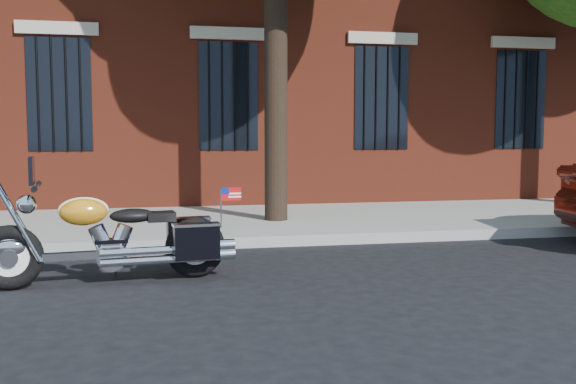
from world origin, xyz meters
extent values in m
plane|color=black|center=(0.00, 0.00, 0.00)|extent=(120.00, 120.00, 0.00)
cube|color=gray|center=(0.00, 1.38, 0.07)|extent=(40.00, 0.16, 0.15)
cube|color=gray|center=(0.00, 3.26, 0.07)|extent=(40.00, 3.60, 0.15)
cube|color=black|center=(0.00, 5.11, 2.20)|extent=(1.10, 0.14, 2.00)
cube|color=#B2A893|center=(0.00, 5.08, 3.35)|extent=(1.40, 0.20, 0.22)
cylinder|color=black|center=(0.00, 5.03, 2.20)|extent=(0.04, 0.04, 2.00)
cylinder|color=black|center=(0.50, 2.90, 2.50)|extent=(0.36, 0.36, 5.00)
torus|color=black|center=(-2.73, -0.51, 0.32)|extent=(0.64, 0.21, 0.63)
torus|color=black|center=(-0.95, -0.30, 0.32)|extent=(0.64, 0.21, 0.63)
cylinder|color=white|center=(-2.73, -0.51, 0.32)|extent=(0.47, 0.11, 0.47)
cylinder|color=white|center=(-0.95, -0.30, 0.32)|extent=(0.47, 0.11, 0.47)
ellipsoid|color=white|center=(-2.73, -0.51, 0.41)|extent=(0.34, 0.16, 0.18)
ellipsoid|color=orange|center=(-0.95, -0.30, 0.43)|extent=(0.34, 0.17, 0.18)
cube|color=white|center=(-1.84, -0.40, 0.30)|extent=(1.41, 0.26, 0.08)
cylinder|color=white|center=(-1.79, -0.40, 0.28)|extent=(0.32, 0.20, 0.30)
cylinder|color=white|center=(-1.31, -0.51, 0.29)|extent=(1.18, 0.22, 0.08)
ellipsoid|color=orange|center=(-2.05, -0.43, 0.73)|extent=(0.49, 0.32, 0.27)
ellipsoid|color=black|center=(-1.58, -0.37, 0.68)|extent=(0.48, 0.32, 0.15)
cube|color=black|center=(-1.01, -0.06, 0.42)|extent=(0.47, 0.20, 0.36)
cube|color=black|center=(-0.95, -0.55, 0.42)|extent=(0.47, 0.20, 0.36)
cylinder|color=white|center=(-2.47, -0.48, 1.00)|extent=(0.12, 0.73, 0.03)
sphere|color=white|center=(-2.56, -0.49, 0.83)|extent=(0.21, 0.21, 0.19)
cube|color=black|center=(-2.50, -0.48, 1.15)|extent=(0.08, 0.38, 0.26)
cube|color=red|center=(-0.60, -0.54, 0.89)|extent=(0.21, 0.04, 0.13)
camera|label=1|loc=(-1.32, -6.97, 1.50)|focal=40.00mm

